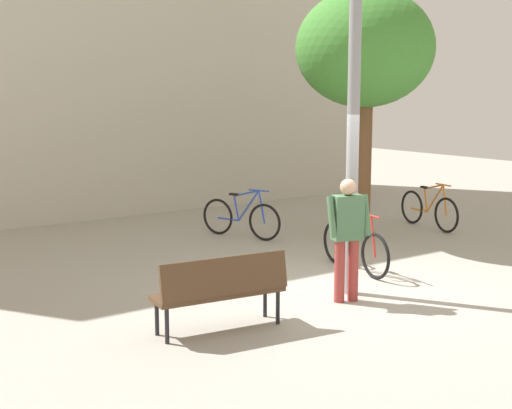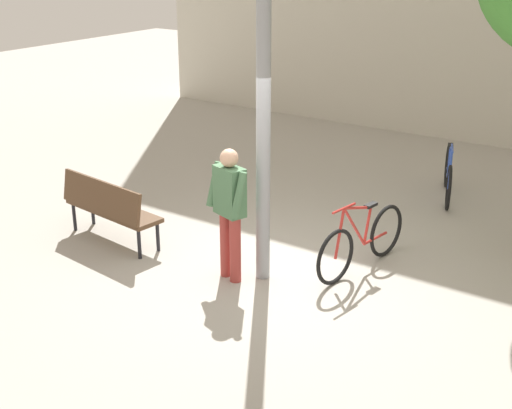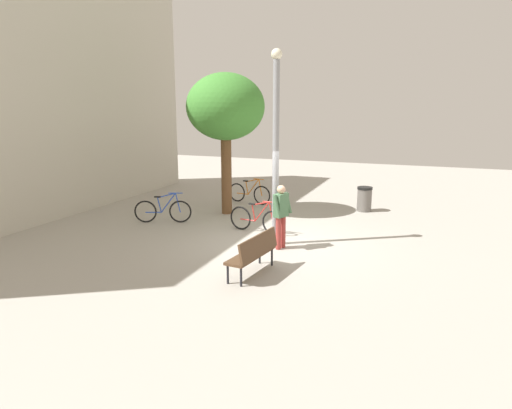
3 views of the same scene
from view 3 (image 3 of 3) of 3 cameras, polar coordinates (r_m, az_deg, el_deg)
The scene contains 10 objects.
ground_plane at distance 12.63m, azimuth 1.91°, elevation -4.76°, with size 36.00×36.00×0.00m, color #A8A399.
building_facade at distance 16.76m, azimuth -26.77°, elevation 13.67°, with size 15.19×2.00×8.94m, color beige.
lamppost at distance 12.06m, azimuth 2.45°, elevation 7.64°, with size 0.28×0.28×5.03m.
person_by_lamppost at distance 11.97m, azimuth 3.08°, elevation -0.96°, with size 0.63×0.41×1.67m.
park_bench at distance 10.23m, azimuth -0.22°, elevation -5.72°, with size 1.65×0.67×0.92m.
plaza_tree at distance 15.59m, azimuth -3.75°, elevation 11.68°, with size 2.57×2.57×4.68m.
bicycle_orange at distance 17.54m, azimuth -0.81°, elevation 1.41°, with size 0.36×1.79×0.97m.
bicycle_red at distance 13.59m, azimuth 0.10°, elevation -1.84°, with size 0.33×1.80×0.97m.
bicycle_blue at distance 14.97m, azimuth -11.29°, elevation -0.75°, with size 0.69×1.71×0.97m.
trash_bin at distance 16.67m, azimuth 13.12°, elevation 0.67°, with size 0.52×0.52×0.86m.
Camera 3 is at (-11.41, -3.95, 3.73)m, focal length 32.71 mm.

